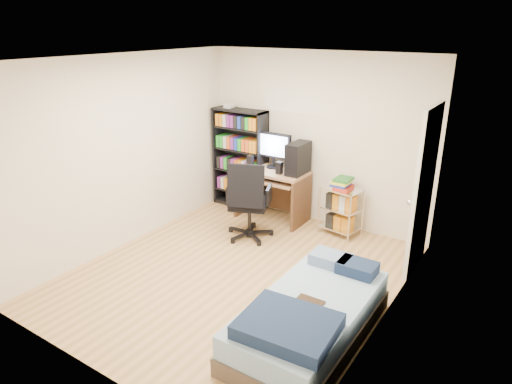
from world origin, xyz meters
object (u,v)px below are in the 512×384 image
Objects in this scene: media_shelf at (240,158)px; bed at (309,318)px; office_chair at (249,214)px; computer_desk at (280,175)px.

media_shelf reaches higher than bed.
office_chair is at bearing 138.79° from bed.
office_chair is 2.27m from bed.
office_chair is (0.81, -0.94, -0.46)m from media_shelf.
computer_desk is at bearing -8.54° from media_shelf.
bed is at bearing -44.13° from media_shelf.
computer_desk is 0.89m from office_chair.
bed is at bearing -53.83° from computer_desk.
media_shelf is at bearing 171.46° from computer_desk.
computer_desk is at bearing 66.32° from office_chair.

